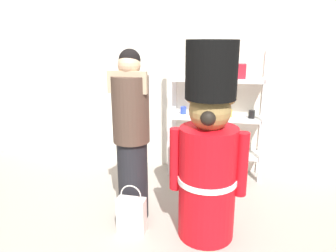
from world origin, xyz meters
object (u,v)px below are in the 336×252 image
(merchandise_shelf, at_px, (217,114))
(person_shopper, at_px, (132,135))
(shopping_bag, at_px, (132,215))
(teddy_bear_guard, at_px, (208,153))

(merchandise_shelf, xyz_separation_m, person_shopper, (-0.73, -1.20, 0.05))
(merchandise_shelf, relative_size, shopping_bag, 3.33)
(person_shopper, height_order, shopping_bag, person_shopper)
(teddy_bear_guard, bearing_deg, merchandise_shelf, 90.50)
(shopping_bag, bearing_deg, teddy_bear_guard, 9.36)
(teddy_bear_guard, bearing_deg, person_shopper, 167.57)
(person_shopper, bearing_deg, merchandise_shelf, 58.62)
(merchandise_shelf, distance_m, shopping_bag, 1.74)
(shopping_bag, bearing_deg, merchandise_shelf, 65.77)
(person_shopper, relative_size, shopping_bag, 3.46)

